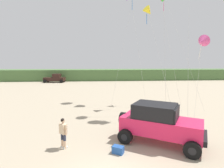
{
  "coord_description": "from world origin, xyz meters",
  "views": [
    {
      "loc": [
        -0.45,
        -6.16,
        4.61
      ],
      "look_at": [
        0.4,
        4.42,
        3.34
      ],
      "focal_mm": 29.0,
      "sensor_mm": 36.0,
      "label": 1
    }
  ],
  "objects_px": {
    "jeep": "(159,122)",
    "person_watching": "(63,131)",
    "kite_purple_stunt": "(148,11)",
    "kite_pink_ribbon": "(202,42)",
    "distant_pickup": "(55,78)",
    "cooler_box": "(118,150)"
  },
  "relations": [
    {
      "from": "jeep",
      "to": "person_watching",
      "type": "height_order",
      "value": "jeep"
    },
    {
      "from": "kite_purple_stunt",
      "to": "kite_pink_ribbon",
      "type": "xyz_separation_m",
      "value": [
        4.75,
        -1.79,
        -3.12
      ]
    },
    {
      "from": "jeep",
      "to": "kite_pink_ribbon",
      "type": "bearing_deg",
      "value": 47.54
    },
    {
      "from": "person_watching",
      "to": "distant_pickup",
      "type": "distance_m",
      "value": 33.78
    },
    {
      "from": "person_watching",
      "to": "cooler_box",
      "type": "relative_size",
      "value": 2.98
    },
    {
      "from": "cooler_box",
      "to": "kite_purple_stunt",
      "type": "bearing_deg",
      "value": 96.72
    },
    {
      "from": "cooler_box",
      "to": "jeep",
      "type": "bearing_deg",
      "value": 52.53
    },
    {
      "from": "kite_pink_ribbon",
      "to": "distant_pickup",
      "type": "bearing_deg",
      "value": 127.56
    },
    {
      "from": "jeep",
      "to": "kite_pink_ribbon",
      "type": "relative_size",
      "value": 0.68
    },
    {
      "from": "jeep",
      "to": "distant_pickup",
      "type": "relative_size",
      "value": 1.04
    },
    {
      "from": "person_watching",
      "to": "cooler_box",
      "type": "height_order",
      "value": "person_watching"
    },
    {
      "from": "kite_pink_ribbon",
      "to": "kite_purple_stunt",
      "type": "bearing_deg",
      "value": 159.41
    },
    {
      "from": "cooler_box",
      "to": "kite_purple_stunt",
      "type": "relative_size",
      "value": 0.05
    },
    {
      "from": "distant_pickup",
      "to": "kite_pink_ribbon",
      "type": "xyz_separation_m",
      "value": [
        19.67,
        -25.57,
        5.62
      ]
    },
    {
      "from": "distant_pickup",
      "to": "kite_purple_stunt",
      "type": "xyz_separation_m",
      "value": [
        14.91,
        -23.79,
        8.75
      ]
    },
    {
      "from": "jeep",
      "to": "kite_purple_stunt",
      "type": "xyz_separation_m",
      "value": [
        1.65,
        8.79,
        8.48
      ]
    },
    {
      "from": "jeep",
      "to": "cooler_box",
      "type": "xyz_separation_m",
      "value": [
        -2.49,
        -1.06,
        -1.01
      ]
    },
    {
      "from": "person_watching",
      "to": "kite_purple_stunt",
      "type": "height_order",
      "value": "kite_purple_stunt"
    },
    {
      "from": "person_watching",
      "to": "distant_pickup",
      "type": "relative_size",
      "value": 0.35
    },
    {
      "from": "person_watching",
      "to": "distant_pickup",
      "type": "bearing_deg",
      "value": 103.53
    },
    {
      "from": "jeep",
      "to": "person_watching",
      "type": "relative_size",
      "value": 2.98
    },
    {
      "from": "kite_pink_ribbon",
      "to": "cooler_box",
      "type": "bearing_deg",
      "value": -137.84
    }
  ]
}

